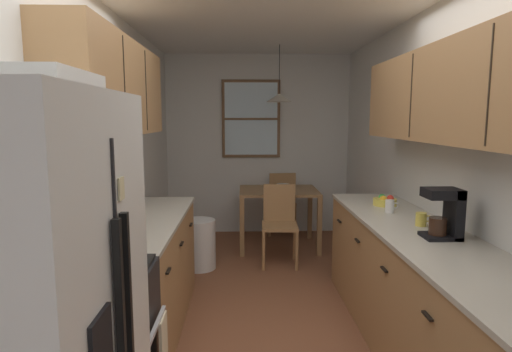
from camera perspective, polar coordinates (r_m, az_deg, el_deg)
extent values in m
plane|color=brown|center=(3.85, 1.65, -17.75)|extent=(12.00, 12.00, 0.00)
cube|color=silver|center=(3.67, -19.84, 1.32)|extent=(0.10, 9.00, 2.55)
cube|color=silver|center=(3.82, 22.41, 1.44)|extent=(0.10, 9.00, 2.55)
cube|color=silver|center=(6.13, 0.24, 4.23)|extent=(4.40, 0.10, 2.55)
cube|color=beige|center=(1.36, -17.72, -1.63)|extent=(0.01, 0.05, 0.07)
cube|color=silver|center=(2.26, -13.55, -19.59)|extent=(0.02, 0.51, 0.02)
cube|color=black|center=(2.24, -22.54, -12.40)|extent=(0.59, 0.61, 0.02)
cube|color=black|center=(2.32, -29.22, -9.73)|extent=(0.06, 0.64, 0.20)
cylinder|color=#2D2D2D|center=(2.17, -27.47, -12.96)|extent=(0.15, 0.15, 0.01)
cylinder|color=#2D2D2D|center=(2.41, -24.53, -10.70)|extent=(0.15, 0.15, 0.01)
cylinder|color=#2D2D2D|center=(2.06, -20.24, -13.59)|extent=(0.15, 0.15, 0.01)
cylinder|color=#2D2D2D|center=(2.32, -18.01, -11.11)|extent=(0.15, 0.15, 0.01)
cube|color=white|center=(2.16, -26.66, 7.90)|extent=(0.38, 0.58, 0.36)
cube|color=black|center=(2.03, -22.32, 8.20)|extent=(0.01, 0.35, 0.23)
cube|color=#2D2D33|center=(2.27, -20.06, 8.21)|extent=(0.01, 0.12, 0.23)
cube|color=#A87A4C|center=(3.49, -15.08, -13.02)|extent=(0.60, 1.76, 0.87)
cube|color=#B7B2A3|center=(3.36, -15.36, -5.82)|extent=(0.63, 1.78, 0.03)
cube|color=black|center=(2.80, -11.72, -12.43)|extent=(0.02, 0.10, 0.01)
cube|color=black|center=(3.35, -9.98, -8.98)|extent=(0.02, 0.10, 0.01)
cube|color=black|center=(3.91, -8.75, -6.50)|extent=(0.02, 0.10, 0.01)
cube|color=#A87A4C|center=(3.26, -18.64, 11.17)|extent=(0.32, 1.86, 0.67)
cube|color=#2D2319|center=(2.92, -17.29, 11.66)|extent=(0.01, 0.01, 0.62)
cube|color=#2D2319|center=(3.52, -14.59, 11.05)|extent=(0.01, 0.01, 0.62)
cube|color=#A87A4C|center=(3.09, 22.39, -16.13)|extent=(0.60, 3.21, 0.87)
cube|color=#B7B2A3|center=(2.95, 22.85, -8.08)|extent=(0.63, 3.23, 0.03)
cube|color=black|center=(2.34, 22.10, -17.08)|extent=(0.02, 0.10, 0.01)
cube|color=black|center=(2.89, 16.89, -11.96)|extent=(0.02, 0.10, 0.01)
cube|color=black|center=(3.47, 13.49, -8.47)|extent=(0.02, 0.10, 0.01)
cube|color=black|center=(4.07, 11.13, -5.97)|extent=(0.02, 0.10, 0.01)
cube|color=#A87A4C|center=(2.86, 26.86, 10.09)|extent=(0.32, 2.91, 0.63)
cube|color=#2D2319|center=(2.37, 28.94, 10.61)|extent=(0.01, 0.01, 0.58)
cube|color=#2D2319|center=(3.23, 20.17, 10.10)|extent=(0.01, 0.01, 0.58)
cube|color=olive|center=(5.41, 3.05, -2.01)|extent=(0.99, 0.79, 0.03)
cube|color=olive|center=(5.11, -1.90, -6.91)|extent=(0.06, 0.06, 0.72)
cube|color=olive|center=(5.19, 8.55, -6.76)|extent=(0.06, 0.06, 0.72)
cube|color=olive|center=(5.83, -1.88, -5.06)|extent=(0.06, 0.06, 0.72)
cube|color=olive|center=(5.90, 7.27, -4.96)|extent=(0.06, 0.06, 0.72)
cube|color=#A87A4C|center=(4.81, 3.22, -6.77)|extent=(0.42, 0.42, 0.04)
cube|color=#A87A4C|center=(4.93, 3.15, -3.71)|extent=(0.37, 0.05, 0.45)
cylinder|color=#A87A4C|center=(4.71, 5.54, -10.07)|extent=(0.04, 0.04, 0.43)
cylinder|color=#A87A4C|center=(4.69, 1.03, -10.10)|extent=(0.04, 0.04, 0.43)
cylinder|color=#A87A4C|center=(5.06, 5.20, -8.81)|extent=(0.04, 0.04, 0.43)
cylinder|color=#A87A4C|center=(5.04, 1.02, -8.82)|extent=(0.04, 0.04, 0.43)
cube|color=#A87A4C|center=(6.13, 3.30, -3.56)|extent=(0.43, 0.43, 0.04)
cube|color=#A87A4C|center=(5.91, 3.59, -1.77)|extent=(0.37, 0.06, 0.45)
cylinder|color=#A87A4C|center=(6.33, 1.40, -5.35)|extent=(0.04, 0.04, 0.43)
cylinder|color=#A87A4C|center=(6.39, 4.65, -5.26)|extent=(0.04, 0.04, 0.43)
cylinder|color=#A87A4C|center=(5.98, 1.82, -6.14)|extent=(0.04, 0.04, 0.43)
cylinder|color=#A87A4C|center=(6.04, 5.27, -6.04)|extent=(0.04, 0.04, 0.43)
cylinder|color=black|center=(5.36, 3.17, 14.17)|extent=(0.01, 0.01, 0.59)
cone|color=beige|center=(5.33, 3.14, 10.48)|extent=(0.32, 0.32, 0.10)
sphere|color=white|center=(5.34, 3.14, 10.69)|extent=(0.06, 0.06, 0.06)
cube|color=brown|center=(6.04, -0.67, 7.70)|extent=(0.82, 0.04, 1.09)
cube|color=silver|center=(6.03, -0.67, 7.70)|extent=(0.74, 0.01, 1.01)
cube|color=brown|center=(6.03, -0.67, 7.70)|extent=(0.74, 0.02, 0.03)
cylinder|color=white|center=(4.78, -7.64, -9.10)|extent=(0.36, 0.36, 0.55)
cylinder|color=#D84C19|center=(2.61, -19.45, -7.86)|extent=(0.11, 0.11, 0.15)
cylinder|color=white|center=(2.59, -19.54, -6.07)|extent=(0.11, 0.11, 0.02)
cube|color=beige|center=(2.46, -12.39, -20.60)|extent=(0.02, 0.16, 0.24)
cube|color=black|center=(2.97, 23.57, -7.45)|extent=(0.22, 0.18, 0.02)
cube|color=black|center=(2.97, 25.13, -4.60)|extent=(0.06, 0.18, 0.32)
cube|color=black|center=(2.91, 23.87, -2.15)|extent=(0.22, 0.18, 0.06)
cylinder|color=#331E14|center=(2.94, 23.29, -6.22)|extent=(0.11, 0.11, 0.11)
cylinder|color=#E5CC4C|center=(3.23, 21.36, -5.46)|extent=(0.08, 0.08, 0.10)
torus|color=#E5CC4C|center=(3.25, 22.18, -5.34)|extent=(0.05, 0.01, 0.05)
cylinder|color=white|center=(3.60, 17.57, -3.91)|extent=(0.07, 0.07, 0.10)
torus|color=white|center=(3.61, 18.29, -3.81)|extent=(0.05, 0.01, 0.05)
cylinder|color=#E5D14C|center=(3.88, 16.97, -3.36)|extent=(0.20, 0.20, 0.06)
cylinder|color=black|center=(3.88, 16.98, -3.15)|extent=(0.17, 0.17, 0.03)
sphere|color=red|center=(3.88, 17.66, -2.90)|extent=(0.06, 0.06, 0.06)
sphere|color=green|center=(3.91, 16.62, -2.77)|extent=(0.06, 0.06, 0.06)
sphere|color=yellow|center=(3.84, 16.77, -2.99)|extent=(0.06, 0.06, 0.06)
cylinder|color=silver|center=(5.47, 3.66, -1.41)|extent=(0.17, 0.17, 0.06)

